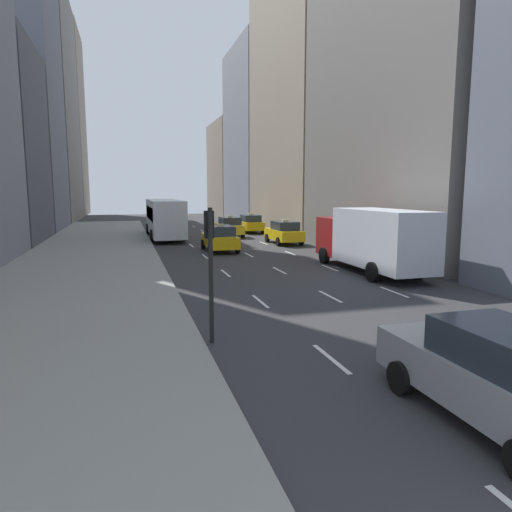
{
  "coord_description": "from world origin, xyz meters",
  "views": [
    {
      "loc": [
        -4.85,
        -1.65,
        4.02
      ],
      "look_at": [
        -0.45,
        13.68,
        1.74
      ],
      "focal_mm": 32.0,
      "sensor_mm": 36.0,
      "label": 1
    }
  ],
  "objects": [
    {
      "name": "taxi_second",
      "position": [
        6.8,
        41.1,
        0.88
      ],
      "size": [
        2.02,
        4.4,
        1.87
      ],
      "color": "yellow",
      "rests_on": "ground"
    },
    {
      "name": "city_bus",
      "position": [
        -1.61,
        38.38,
        1.79
      ],
      "size": [
        2.8,
        11.61,
        3.25
      ],
      "color": "silver",
      "rests_on": "ground"
    },
    {
      "name": "building_row_right",
      "position": [
        12.0,
        36.28,
        15.1
      ],
      "size": [
        6.0,
        76.8,
        36.9
      ],
      "color": "slate",
      "rests_on": "ground"
    },
    {
      "name": "sedan_black_near",
      "position": [
        1.2,
        4.29,
        0.9
      ],
      "size": [
        2.02,
        4.85,
        1.77
      ],
      "color": "#9EA0A5",
      "rests_on": "ground"
    },
    {
      "name": "taxi_fourth",
      "position": [
        6.8,
        31.18,
        0.88
      ],
      "size": [
        2.02,
        4.4,
        1.87
      ],
      "color": "yellow",
      "rests_on": "ground"
    },
    {
      "name": "taxi_third",
      "position": [
        1.2,
        28.22,
        0.88
      ],
      "size": [
        2.02,
        4.4,
        1.87
      ],
      "color": "yellow",
      "rests_on": "ground"
    },
    {
      "name": "building_row_left",
      "position": [
        -14.0,
        47.73,
        14.68
      ],
      "size": [
        6.0,
        88.22,
        34.66
      ],
      "color": "#A89E89",
      "rests_on": "ground"
    },
    {
      "name": "traffic_light_pole",
      "position": [
        -2.75,
        10.06,
        2.41
      ],
      "size": [
        0.24,
        0.42,
        3.6
      ],
      "color": "black",
      "rests_on": "ground"
    },
    {
      "name": "lane_markings",
      "position": [
        2.6,
        23.0,
        0.01
      ],
      "size": [
        5.72,
        56.0,
        0.01
      ],
      "color": "white",
      "rests_on": "ground"
    },
    {
      "name": "sidewalk_left",
      "position": [
        -7.0,
        27.0,
        0.07
      ],
      "size": [
        8.0,
        66.0,
        0.15
      ],
      "primitive_type": "cube",
      "color": "gray",
      "rests_on": "ground"
    },
    {
      "name": "taxi_lead",
      "position": [
        4.0,
        37.78,
        0.88
      ],
      "size": [
        2.02,
        4.4,
        1.87
      ],
      "color": "yellow",
      "rests_on": "ground"
    },
    {
      "name": "box_truck",
      "position": [
        6.8,
        18.25,
        1.71
      ],
      "size": [
        2.58,
        8.4,
        3.15
      ],
      "color": "maroon",
      "rests_on": "ground"
    }
  ]
}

